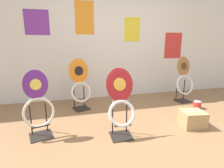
{
  "coord_description": "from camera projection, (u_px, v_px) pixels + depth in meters",
  "views": [
    {
      "loc": [
        -1.06,
        -1.55,
        1.22
      ],
      "look_at": [
        -0.36,
        1.17,
        0.55
      ],
      "focal_mm": 28.0,
      "sensor_mm": 36.0,
      "label": 1
    }
  ],
  "objects": [
    {
      "name": "ground_plane",
      "position": [
        168.0,
        152.0,
        2.0
      ],
      "size": [
        14.0,
        14.0,
        0.0
      ],
      "primitive_type": "plane",
      "color": "#8E6642"
    },
    {
      "name": "wall_back",
      "position": [
        116.0,
        39.0,
        3.82
      ],
      "size": [
        8.0,
        0.07,
        2.6
      ],
      "color": "silver",
      "rests_on": "ground_plane"
    },
    {
      "name": "toilet_seat_display_purple_note",
      "position": [
        38.0,
        106.0,
        2.24
      ],
      "size": [
        0.41,
        0.34,
        0.89
      ],
      "color": "black",
      "rests_on": "ground_plane"
    },
    {
      "name": "toilet_seat_display_crimson_swirl",
      "position": [
        121.0,
        106.0,
        2.26
      ],
      "size": [
        0.37,
        0.34,
        0.9
      ],
      "color": "black",
      "rests_on": "ground_plane"
    },
    {
      "name": "toilet_seat_display_orange_sun",
      "position": [
        80.0,
        86.0,
        3.2
      ],
      "size": [
        0.42,
        0.35,
        0.94
      ],
      "color": "black",
      "rests_on": "ground_plane"
    },
    {
      "name": "toilet_seat_display_woodgrain",
      "position": [
        184.0,
        80.0,
        3.63
      ],
      "size": [
        0.43,
        0.31,
        0.94
      ],
      "color": "black",
      "rests_on": "ground_plane"
    },
    {
      "name": "paint_can",
      "position": [
        197.0,
        104.0,
        3.31
      ],
      "size": [
        0.15,
        0.15,
        0.14
      ],
      "color": "red",
      "rests_on": "ground_plane"
    },
    {
      "name": "storage_box",
      "position": [
        192.0,
        119.0,
        2.59
      ],
      "size": [
        0.36,
        0.33,
        0.24
      ],
      "color": "tan",
      "rests_on": "ground_plane"
    }
  ]
}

